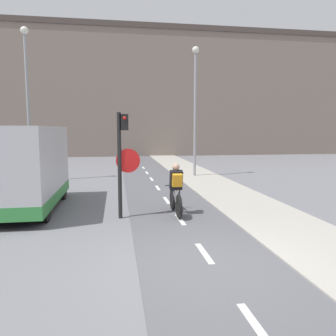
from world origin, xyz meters
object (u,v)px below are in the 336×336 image
(traffic_light_pole, at_px, (123,153))
(street_lamp_sidewalk, at_px, (195,98))
(van, at_px, (24,170))
(cyclist_near, at_px, (176,190))
(street_lamp_far, at_px, (27,89))

(traffic_light_pole, distance_m, street_lamp_sidewalk, 9.00)
(street_lamp_sidewalk, bearing_deg, traffic_light_pole, -116.84)
(street_lamp_sidewalk, xyz_separation_m, van, (-6.93, -6.36, -2.85))
(street_lamp_sidewalk, bearing_deg, cyclist_near, -107.47)
(street_lamp_far, xyz_separation_m, street_lamp_sidewalk, (8.17, 0.44, -0.25))
(van, bearing_deg, street_lamp_sidewalk, 42.58)
(van, bearing_deg, street_lamp_far, 101.89)
(street_lamp_far, distance_m, cyclist_near, 9.92)
(street_lamp_sidewalk, bearing_deg, van, -137.42)
(street_lamp_far, bearing_deg, traffic_light_pole, -59.97)
(street_lamp_far, xyz_separation_m, van, (1.25, -5.93, -3.09))
(cyclist_near, bearing_deg, traffic_light_pole, -174.91)
(traffic_light_pole, height_order, cyclist_near, traffic_light_pole)
(traffic_light_pole, xyz_separation_m, cyclist_near, (1.53, 0.14, -1.12))
(street_lamp_far, bearing_deg, cyclist_near, -51.29)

